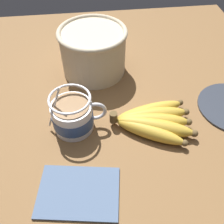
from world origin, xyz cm
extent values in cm
cube|color=brown|center=(0.00, 0.00, 1.42)|extent=(120.04, 120.04, 2.85)
cylinder|color=silver|center=(-5.74, -3.41, 6.78)|extent=(10.18, 10.18, 7.87)
cylinder|color=navy|center=(-5.74, -3.41, 6.45)|extent=(10.38, 10.38, 3.61)
torus|color=silver|center=(0.34, -3.41, 8.00)|extent=(5.85, 0.90, 5.85)
cylinder|color=#997551|center=(-5.74, -3.41, 10.82)|extent=(8.98, 8.98, 0.40)
torus|color=silver|center=(-5.74, -3.41, 13.15)|extent=(10.18, 10.18, 0.60)
cylinder|color=silver|center=(-9.71, -3.41, 10.58)|extent=(4.85, 0.50, 12.63)
ellipsoid|color=silver|center=(-7.52, -3.41, 4.35)|extent=(3.00, 2.00, 0.80)
cylinder|color=brown|center=(4.52, -3.97, 5.70)|extent=(2.00, 2.00, 3.00)
ellipsoid|color=gold|center=(12.96, -8.87, 4.69)|extent=(17.00, 11.99, 3.69)
sphere|color=brown|center=(20.53, -13.27, 4.69)|extent=(1.66, 1.66, 1.66)
ellipsoid|color=gold|center=(14.59, -7.60, 4.91)|extent=(19.66, 10.48, 4.14)
sphere|color=brown|center=(23.71, -10.90, 4.91)|extent=(1.86, 1.86, 1.86)
ellipsoid|color=gold|center=(14.50, -5.65, 4.89)|extent=(18.68, 7.07, 4.10)
sphere|color=brown|center=(23.50, -7.17, 4.89)|extent=(1.84, 1.84, 1.84)
ellipsoid|color=gold|center=(14.73, -3.84, 4.89)|extent=(18.47, 4.33, 4.10)
sphere|color=brown|center=(23.93, -3.72, 4.89)|extent=(1.84, 1.84, 1.84)
ellipsoid|color=gold|center=(14.54, -2.01, 4.71)|extent=(18.80, 7.19, 3.74)
sphere|color=brown|center=(23.59, -0.25, 4.71)|extent=(1.68, 1.68, 1.68)
cylinder|color=beige|center=(1.28, 19.64, 9.62)|extent=(19.61, 19.61, 13.54)
torus|color=beige|center=(1.28, 19.64, 16.39)|extent=(20.59, 20.59, 1.37)
cube|color=slate|center=(-5.22, -21.73, 3.15)|extent=(18.87, 14.64, 0.60)
camera|label=1|loc=(-1.00, -45.40, 53.81)|focal=40.00mm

